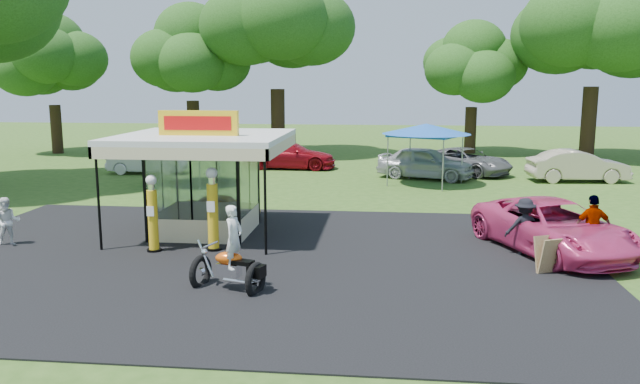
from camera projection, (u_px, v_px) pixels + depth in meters
The scene contains 25 objects.
ground at pixel (227, 281), 16.14m from camera, with size 120.00×120.00×0.00m, color #305319.
asphalt_apron at pixel (245, 259), 18.10m from camera, with size 20.00×14.00×0.04m, color black.
gas_station_kiosk at pixel (205, 182), 20.93m from camera, with size 5.40×5.40×4.18m.
gas_pump_left at pixel (153, 216), 18.68m from camera, with size 0.44×0.44×2.37m.
gas_pump_right at pixel (213, 211), 18.79m from camera, with size 0.48×0.48×2.58m.
motorcycle at pixel (232, 256), 15.26m from camera, with size 1.98×1.36×2.24m.
spare_tires at pixel (172, 229), 20.37m from camera, with size 0.84×0.64×0.68m.
a_frame_sign at pixel (547, 256), 16.66m from camera, with size 0.61×0.70×1.00m.
kiosk_car at pixel (223, 207), 23.32m from camera, with size 1.13×2.82×0.96m, color yellow.
pink_sedan at pixel (553, 227), 18.67m from camera, with size 2.65×5.74×1.59m, color #D63A75.
spectator_west at pixel (7, 222), 19.44m from camera, with size 0.76×0.59×1.55m, color white.
spectator_east_a at pixel (524, 227), 18.40m from camera, with size 1.12×0.64×1.72m, color black.
spectator_east_b at pixel (593, 228), 17.91m from camera, with size 1.12×0.47×1.91m, color gray.
bg_car_a at pixel (147, 161), 34.95m from camera, with size 1.51×4.33×1.43m, color silver.
bg_car_b at pixel (289, 155), 36.93m from camera, with size 2.25×5.53×1.61m, color maroon.
bg_car_c at pixel (426, 163), 33.02m from camera, with size 2.03×5.05×1.72m, color #AEADB2.
bg_car_d at pixel (466, 161), 34.72m from camera, with size 2.42×5.25×1.46m, color slate.
bg_car_e at pixel (578, 166), 32.09m from camera, with size 1.73×4.95×1.63m, color #B9A98D.
tent_west at pixel (183, 133), 30.88m from camera, with size 4.10×4.10×2.87m.
tent_east at pixel (426, 129), 30.79m from camera, with size 4.37×4.37×3.05m.
oak_far_a at pixel (52, 66), 43.98m from camera, with size 8.16×8.16×9.68m.
oak_far_b at pixel (191, 60), 44.33m from camera, with size 8.70×8.70×10.37m.
oak_far_c at pixel (277, 35), 42.85m from camera, with size 11.02×11.02×12.99m.
oak_far_d at pixel (473, 71), 44.09m from camera, with size 7.71×7.71×9.18m.
oak_far_e at pixel (596, 28), 39.83m from camera, with size 11.16×11.16×13.29m.
Camera 1 is at (4.03, -15.15, 5.09)m, focal length 35.00 mm.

